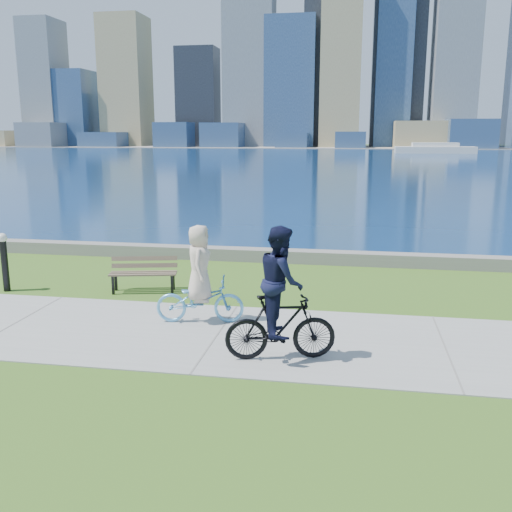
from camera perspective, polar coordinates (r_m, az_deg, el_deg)
The scene contains 11 objects.
ground at distance 10.49m, azimuth -3.90°, elevation -7.97°, with size 320.00×320.00×0.00m, color #325616.
concrete_path at distance 10.49m, azimuth -3.90°, elevation -7.92°, with size 80.00×3.50×0.02m, color gray.
seawall at distance 16.30m, azimuth 1.26°, elevation 0.08°, with size 90.00×0.50×0.35m, color slate.
bay_water at distance 81.66m, azimuth 8.33°, elevation 9.67°, with size 320.00×131.00×0.01m, color #0C2851.
far_shore at distance 139.61m, azimuth 9.07°, elevation 10.73°, with size 320.00×30.00×0.12m, color gray.
city_skyline at distance 140.42m, azimuth 10.03°, elevation 20.36°, with size 180.19×22.30×76.00m.
ferry_far at distance 102.85m, azimuth 17.45°, elevation 10.18°, with size 13.19×3.77×1.79m.
park_bench at distance 13.44m, azimuth -11.16°, elevation -1.47°, with size 1.60×0.85×0.79m.
bollard_lamp at distance 14.36m, azimuth -23.88°, elevation -0.19°, with size 0.22×0.22×1.37m.
cyclist_woman at distance 10.99m, azimuth -5.65°, elevation -3.07°, with size 0.85×1.76×1.91m.
cyclist_man at distance 9.12m, azimuth 2.48°, elevation -4.86°, with size 0.93×1.86×2.19m.
Camera 1 is at (2.38, -9.55, 3.64)m, focal length 40.00 mm.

